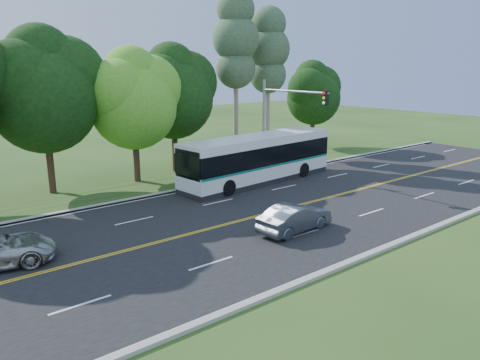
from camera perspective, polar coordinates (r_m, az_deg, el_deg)
ground at (r=25.83m, az=2.83°, el=-4.27°), size 120.00×120.00×0.00m
road at (r=25.82m, az=2.83°, el=-4.25°), size 60.00×14.00×0.02m
curb_north at (r=31.28m, az=-5.90°, el=-0.93°), size 60.00×0.30×0.15m
curb_south at (r=21.34m, az=15.84°, el=-8.59°), size 60.00×0.30×0.15m
grass_verge at (r=32.81m, az=-7.66°, el=-0.33°), size 60.00×4.00×0.10m
lane_markings at (r=25.76m, az=2.68°, el=-4.26°), size 57.60×13.82×0.00m
tree_row at (r=32.44m, az=-18.96°, el=10.84°), size 44.70×9.10×13.84m
bougainvillea_hedge at (r=36.15m, az=2.78°, el=2.19°), size 9.50×2.25×1.50m
traffic_signal at (r=33.09m, az=5.14°, el=8.00°), size 0.42×6.10×7.00m
transit_bus at (r=32.62m, az=2.24°, el=2.55°), size 12.61×3.75×3.25m
sedan at (r=23.25m, az=6.72°, el=-4.60°), size 4.26×1.75×1.37m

